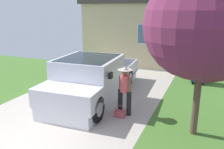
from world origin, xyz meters
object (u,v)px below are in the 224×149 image
at_px(house_with_garage, 177,26).
at_px(front_yard_tree, 203,29).
at_px(person_with_hat, 125,87).
at_px(wheeled_trash_bin, 199,70).
at_px(pickup_truck, 91,80).
at_px(handbag, 120,113).

bearing_deg(house_with_garage, front_yard_tree, -78.73).
relative_size(person_with_hat, wheeled_trash_bin, 1.45).
height_order(pickup_truck, handbag, pickup_truck).
height_order(handbag, house_with_garage, house_with_garage).
bearing_deg(pickup_truck, wheeled_trash_bin, -138.09).
xyz_separation_m(front_yard_tree, wheeled_trash_bin, (-0.13, 4.78, -2.23)).
relative_size(person_with_hat, handbag, 4.01).
bearing_deg(wheeled_trash_bin, pickup_truck, -134.34).
xyz_separation_m(person_with_hat, handbag, (-0.06, -0.28, -0.79)).
bearing_deg(person_with_hat, front_yard_tree, -174.89).
xyz_separation_m(pickup_truck, house_with_garage, (1.86, 8.32, 1.55)).
relative_size(pickup_truck, person_with_hat, 3.54).
xyz_separation_m(handbag, front_yard_tree, (2.20, -0.09, 2.71)).
bearing_deg(handbag, front_yard_tree, -2.23).
bearing_deg(house_with_garage, handbag, -91.99).
relative_size(pickup_truck, house_with_garage, 0.52).
relative_size(pickup_truck, wheeled_trash_bin, 5.15).
distance_m(front_yard_tree, wheeled_trash_bin, 5.28).
height_order(person_with_hat, handbag, person_with_hat).
distance_m(pickup_truck, house_with_garage, 8.67).
xyz_separation_m(handbag, wheeled_trash_bin, (2.07, 4.70, 0.48)).
relative_size(handbag, front_yard_tree, 0.09).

